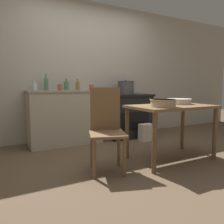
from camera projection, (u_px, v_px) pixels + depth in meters
The scene contains 16 objects.
ground_plane at pixel (131, 160), 2.92m from camera, with size 14.00×14.00×0.00m, color brown.
wall_back at pixel (86, 71), 4.16m from camera, with size 8.00×0.07×2.55m.
counter_cabinet at pixel (65, 117), 3.74m from camera, with size 1.22×0.58×0.92m.
stove at pixel (127, 115), 4.29m from camera, with size 0.88×0.65×0.83m.
work_table at pixel (171, 113), 2.90m from camera, with size 1.12×0.67×0.73m.
chair at pixel (106, 127), 2.54m from camera, with size 0.51×0.51×0.97m.
flour_sack at pixel (146, 132), 3.96m from camera, with size 0.24×0.17×0.31m, color beige.
stock_pot at pixel (126, 88), 4.28m from camera, with size 0.32×0.32×0.28m.
mixing_bowl_large at pixel (163, 103), 2.63m from camera, with size 0.32×0.32×0.09m.
mixing_bowl_small at pixel (179, 101), 3.08m from camera, with size 0.34×0.34×0.08m.
bottle_far_left at pixel (35, 87), 3.58m from camera, with size 0.08×0.08×0.17m.
bottle_left at pixel (78, 86), 3.85m from camera, with size 0.07×0.07×0.20m.
bottle_mid_left at pixel (66, 86), 3.84m from camera, with size 0.08×0.08×0.20m.
bottle_center_left at pixel (46, 84), 3.68m from camera, with size 0.07×0.07×0.28m.
cup_center at pixel (60, 87), 3.58m from camera, with size 0.07×0.07×0.10m, color #B74C42.
cup_center_right at pixel (92, 87), 3.81m from camera, with size 0.08×0.08×0.10m, color #B74C42.
Camera 1 is at (-1.54, -2.38, 0.98)m, focal length 35.00 mm.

